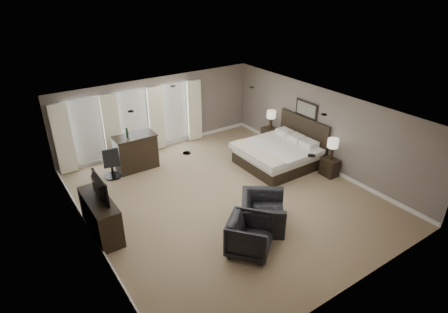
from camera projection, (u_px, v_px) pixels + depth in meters
room at (226, 157)px, 10.23m from camera, size 7.60×8.60×2.64m
window_bay at (134, 123)px, 12.81m from camera, size 5.25×0.20×2.30m
bed at (279, 145)px, 12.29m from camera, size 2.32×2.21×1.48m
nightstand_near at (330, 167)px, 11.86m from camera, size 0.42×0.51×0.56m
nightstand_far at (270, 136)px, 14.00m from camera, size 0.47×0.57×0.63m
lamp_near at (332, 149)px, 11.58m from camera, size 0.34×0.34×0.70m
lamp_far at (271, 120)px, 13.70m from camera, size 0.33×0.33×0.69m
wall_art at (306, 109)px, 12.40m from camera, size 0.04×0.96×0.56m
dresser at (101, 216)px, 9.15m from camera, size 0.55×1.70×0.99m
tv at (97, 197)px, 8.89m from camera, size 0.59×1.03×0.14m
armchair_near at (263, 207)px, 9.40m from camera, size 1.40×1.47×1.08m
armchair_far at (250, 234)px, 8.53m from camera, size 1.32×1.31×0.99m
bar_counter at (136, 152)px, 12.15m from camera, size 1.35×0.70×1.18m
bar_stool_left at (124, 159)px, 12.06m from camera, size 0.47×0.47×0.84m
bar_stool_right at (149, 155)px, 12.46m from camera, size 0.44×0.44×0.72m
desk_chair at (111, 162)px, 11.64m from camera, size 0.65×0.65×1.08m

